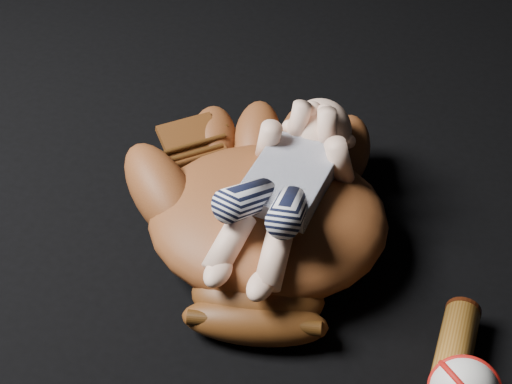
% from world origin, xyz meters
% --- Properties ---
extents(baseball_glove, '(0.53, 0.58, 0.15)m').
position_xyz_m(baseball_glove, '(0.06, 0.15, 0.08)').
color(baseball_glove, '#5E2D14').
rests_on(baseball_glove, ground).
extents(newborn_baby, '(0.19, 0.38, 0.15)m').
position_xyz_m(newborn_baby, '(0.08, 0.14, 0.13)').
color(newborn_baby, beige).
rests_on(newborn_baby, baseball_glove).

